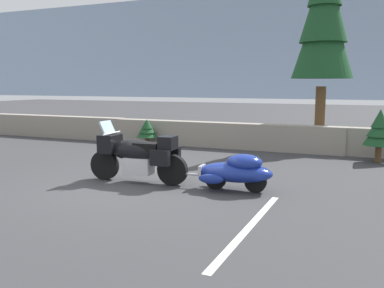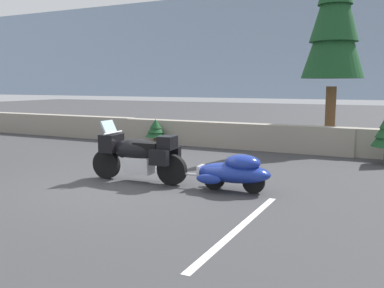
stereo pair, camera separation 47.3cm
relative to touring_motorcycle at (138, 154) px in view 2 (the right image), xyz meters
name	(u,v)px [view 2 (the right image)]	position (x,y,z in m)	size (l,w,h in m)	color
ground_plane	(127,185)	(-0.04, -0.37, -0.62)	(80.00, 80.00, 0.00)	#38383A
stone_guard_wall	(222,135)	(-0.34, 5.65, -0.19)	(24.00, 0.55, 0.87)	gray
distant_ridgeline	(379,57)	(-0.04, 95.62, 7.38)	(240.00, 80.00, 16.00)	#7F93AD
touring_motorcycle	(138,154)	(0.00, 0.00, 0.00)	(2.31, 0.82, 1.33)	black
car_shaped_trailer	(234,171)	(2.21, 0.13, -0.21)	(2.22, 0.81, 0.76)	black
pine_tree_tall	(335,12)	(2.97, 7.22, 3.85)	(2.03, 2.03, 7.15)	brown
pine_sapling_farther	(156,129)	(-2.59, 5.04, -0.04)	(0.75, 0.75, 0.93)	brown
parking_stripe_marker	(240,227)	(3.06, -1.87, -0.62)	(0.12, 3.60, 0.01)	silver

